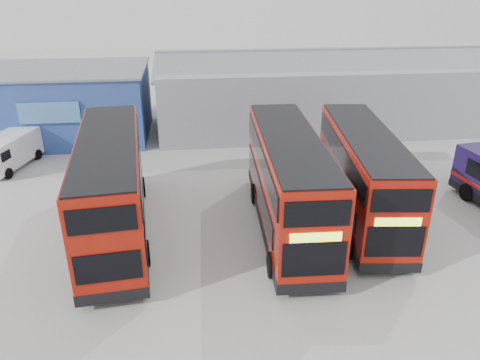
% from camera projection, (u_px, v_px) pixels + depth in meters
% --- Properties ---
extents(ground_plane, '(120.00, 120.00, 0.00)m').
position_uv_depth(ground_plane, '(303.00, 256.00, 20.85)').
color(ground_plane, '#9B9B96').
rests_on(ground_plane, ground).
extents(office_block, '(12.30, 8.32, 5.12)m').
position_uv_depth(office_block, '(65.00, 103.00, 34.69)').
color(office_block, navy).
rests_on(office_block, ground).
extents(maintenance_shed, '(30.50, 12.00, 5.89)m').
position_uv_depth(maintenance_shed, '(344.00, 89.00, 38.65)').
color(maintenance_shed, gray).
rests_on(maintenance_shed, ground).
extents(double_decker_left, '(3.91, 11.59, 4.81)m').
position_uv_depth(double_decker_left, '(112.00, 189.00, 21.61)').
color(double_decker_left, '#981408').
rests_on(double_decker_left, ground).
extents(double_decker_centre, '(3.13, 11.34, 4.76)m').
position_uv_depth(double_decker_centre, '(288.00, 184.00, 22.14)').
color(double_decker_centre, '#981408').
rests_on(double_decker_centre, ground).
extents(double_decker_right, '(3.63, 10.91, 4.53)m').
position_uv_depth(double_decker_right, '(363.00, 177.00, 23.19)').
color(double_decker_right, '#981408').
rests_on(double_decker_right, ground).
extents(panel_van, '(3.12, 5.07, 2.08)m').
position_uv_depth(panel_van, '(8.00, 151.00, 29.60)').
color(panel_van, white).
rests_on(panel_van, ground).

